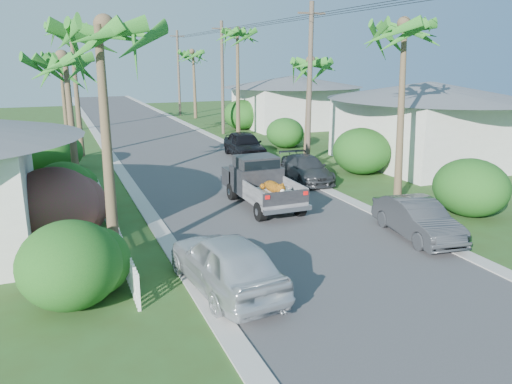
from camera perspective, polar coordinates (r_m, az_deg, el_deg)
name	(u,v)px	position (r m, az deg, el deg)	size (l,w,h in m)	color
ground	(346,273)	(15.08, 10.21, -9.13)	(120.00, 120.00, 0.00)	#2F471A
road	(165,143)	(37.81, -10.39, 5.50)	(8.00, 100.00, 0.02)	#38383A
curb_left	(105,147)	(37.18, -16.90, 4.97)	(0.60, 100.00, 0.06)	#A5A39E
curb_right	(220,140)	(38.89, -4.16, 6.00)	(0.60, 100.00, 0.06)	#A5A39E
pickup_truck	(259,181)	(21.40, 0.32, 1.24)	(1.98, 5.12, 2.06)	black
parked_car_rn	(417,219)	(18.33, 17.95, -2.98)	(1.43, 4.10, 1.35)	#34363A
parked_car_rm	(306,169)	(25.69, 5.75, 2.64)	(1.77, 4.36, 1.26)	#313336
parked_car_rf	(245,145)	(31.80, -1.32, 5.42)	(1.89, 4.70, 1.60)	black
parked_car_ln	(226,262)	(13.59, -3.48, -8.04)	(1.88, 4.66, 1.59)	silver
palm_l_a	(97,27)	(14.62, -17.68, 17.57)	(4.40, 4.40, 8.20)	brown
palm_l_b	(65,57)	(23.55, -21.00, 14.16)	(4.40, 4.40, 7.40)	brown
palm_l_c	(71,27)	(33.62, -20.44, 17.21)	(4.40, 4.40, 9.20)	brown
palm_l_d	(59,54)	(45.55, -21.55, 14.44)	(4.40, 4.40, 7.70)	brown
palm_r_a	(408,25)	(22.39, 16.94, 17.77)	(4.40, 4.40, 8.70)	brown
palm_r_b	(309,61)	(30.08, 6.11, 14.64)	(4.40, 4.40, 7.20)	brown
palm_r_c	(237,31)	(40.03, -2.14, 17.88)	(4.40, 4.40, 9.40)	brown
palm_r_d	(193,52)	(53.42, -7.17, 15.59)	(4.40, 4.40, 8.00)	brown
shrub_l_a	(70,264)	(13.51, -20.49, -7.77)	(2.60, 2.86, 2.20)	#134315
shrub_l_b	(54,206)	(18.19, -22.12, -1.45)	(3.00, 3.30, 2.60)	#A21745
shrub_l_c	(63,186)	(22.14, -21.15, 0.65)	(2.40, 2.64, 2.00)	#134315
shrub_l_d	(47,150)	(29.95, -22.77, 4.42)	(3.20, 3.52, 2.40)	#134315
shrub_r_a	(471,187)	(21.58, 23.34, 0.48)	(2.80, 3.08, 2.30)	#134315
shrub_r_b	(361,151)	(27.70, 11.95, 4.60)	(3.00, 3.30, 2.50)	#134315
shrub_r_c	(285,133)	(35.31, 3.34, 6.77)	(2.60, 2.86, 2.10)	#134315
shrub_r_d	(242,115)	(44.61, -1.64, 8.84)	(3.20, 3.52, 2.60)	#134315
picket_fence	(112,226)	(18.01, -16.13, -3.75)	(0.10, 11.00, 1.00)	white
house_right_near	(427,126)	(31.49, 18.96, 7.12)	(8.00, 9.00, 4.80)	silver
house_right_far	(293,103)	(46.52, 4.21, 10.07)	(9.00, 8.00, 4.60)	silver
utility_pole_b	(310,87)	(27.88, 6.15, 11.84)	(1.60, 0.26, 9.00)	brown
utility_pole_c	(222,78)	(41.70, -3.86, 12.92)	(1.60, 0.26, 9.00)	brown
utility_pole_d	(179,73)	(56.12, -8.84, 13.32)	(1.60, 0.26, 9.00)	brown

